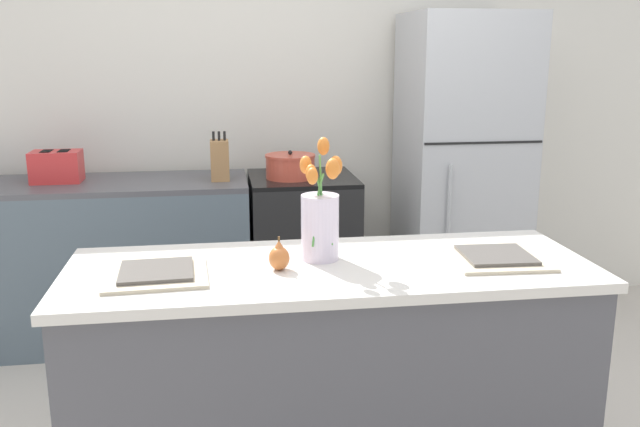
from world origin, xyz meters
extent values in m
cube|color=silver|center=(0.00, 2.00, 1.35)|extent=(5.20, 0.08, 2.70)
cube|color=#4C4C51|center=(0.00, 0.00, 0.43)|extent=(1.76, 0.62, 0.87)
cube|color=beige|center=(0.00, 0.00, 0.89)|extent=(1.80, 0.66, 0.03)
cube|color=slate|center=(-1.06, 1.60, 0.44)|extent=(1.68, 0.60, 0.89)
cube|color=#515156|center=(-1.06, 1.60, 0.90)|extent=(1.68, 0.60, 0.03)
cube|color=black|center=(0.10, 1.60, 0.45)|extent=(0.60, 0.60, 0.89)
cube|color=black|center=(0.10, 1.60, 0.90)|extent=(0.60, 0.60, 0.02)
cube|color=black|center=(0.10, 1.30, 0.41)|extent=(0.42, 0.01, 0.29)
cube|color=#B7BABC|center=(1.05, 1.60, 0.91)|extent=(0.68, 0.64, 1.83)
cube|color=black|center=(1.05, 1.28, 1.13)|extent=(0.67, 0.01, 0.01)
cylinder|color=#B2B5B7|center=(0.86, 1.26, 0.62)|extent=(0.02, 0.02, 0.79)
cylinder|color=silver|center=(-0.03, 0.07, 1.02)|extent=(0.13, 0.13, 0.23)
cylinder|color=#4C9342|center=(-0.01, 0.07, 1.09)|extent=(0.08, 0.01, 0.25)
ellipsoid|color=orange|center=(0.03, 0.07, 1.23)|extent=(0.05, 0.05, 0.07)
cylinder|color=#4C9342|center=(-0.02, 0.09, 1.12)|extent=(0.03, 0.07, 0.31)
ellipsoid|color=orange|center=(-0.01, 0.12, 1.30)|extent=(0.04, 0.04, 0.06)
cylinder|color=#4C9342|center=(-0.04, 0.09, 1.09)|extent=(0.06, 0.07, 0.25)
ellipsoid|color=orange|center=(-0.07, 0.12, 1.23)|extent=(0.04, 0.04, 0.06)
cylinder|color=#4C9342|center=(-0.04, 0.07, 1.08)|extent=(0.04, 0.01, 0.23)
ellipsoid|color=orange|center=(-0.06, 0.06, 1.21)|extent=(0.04, 0.04, 0.06)
cylinder|color=#4C9342|center=(-0.04, 0.04, 1.08)|extent=(0.05, 0.08, 0.23)
ellipsoid|color=orange|center=(-0.06, 0.00, 1.21)|extent=(0.04, 0.04, 0.06)
cylinder|color=#4C9342|center=(-0.02, 0.05, 1.09)|extent=(0.05, 0.08, 0.25)
ellipsoid|color=orange|center=(0.01, 0.01, 1.24)|extent=(0.05, 0.05, 0.07)
ellipsoid|color=#C66B33|center=(-0.18, -0.03, 0.95)|extent=(0.07, 0.07, 0.08)
cone|color=#C66B33|center=(-0.18, -0.03, 0.99)|extent=(0.04, 0.04, 0.03)
cylinder|color=brown|center=(-0.18, -0.03, 1.01)|extent=(0.01, 0.01, 0.02)
cube|color=beige|center=(-0.58, -0.03, 0.91)|extent=(0.34, 0.34, 0.01)
cube|color=#514C47|center=(-0.58, -0.03, 0.92)|extent=(0.24, 0.24, 0.01)
cube|color=beige|center=(0.58, -0.03, 0.91)|extent=(0.34, 0.34, 0.01)
cube|color=#514C47|center=(0.58, -0.03, 0.92)|extent=(0.24, 0.24, 0.01)
cube|color=red|center=(-1.25, 1.63, 1.00)|extent=(0.26, 0.18, 0.17)
cube|color=black|center=(-1.29, 1.63, 1.09)|extent=(0.05, 0.11, 0.01)
cube|color=black|center=(-1.20, 1.63, 1.09)|extent=(0.05, 0.11, 0.01)
cube|color=black|center=(-1.39, 1.63, 1.03)|extent=(0.02, 0.02, 0.02)
cylinder|color=#CC4C38|center=(0.03, 1.55, 0.98)|extent=(0.27, 0.27, 0.12)
cylinder|color=#CC4C38|center=(0.03, 1.55, 1.04)|extent=(0.28, 0.28, 0.01)
sphere|color=black|center=(0.03, 1.55, 1.06)|extent=(0.02, 0.02, 0.02)
cube|color=#A37547|center=(-0.36, 1.56, 1.03)|extent=(0.10, 0.14, 0.22)
cylinder|color=black|center=(-0.39, 1.56, 1.16)|extent=(0.01, 0.01, 0.05)
cylinder|color=black|center=(-0.36, 1.56, 1.16)|extent=(0.01, 0.01, 0.05)
cylinder|color=black|center=(-0.33, 1.56, 1.16)|extent=(0.01, 0.01, 0.05)
camera|label=1|loc=(-0.37, -2.19, 1.62)|focal=38.00mm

